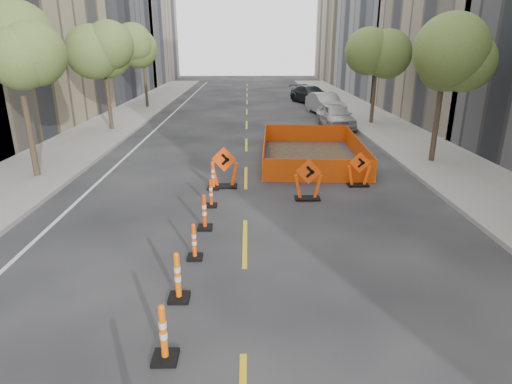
{
  "coord_description": "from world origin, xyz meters",
  "views": [
    {
      "loc": [
        0.11,
        -6.63,
        5.12
      ],
      "look_at": [
        0.32,
        5.0,
        1.1
      ],
      "focal_mm": 30.0,
      "sensor_mm": 36.0,
      "label": 1
    }
  ],
  "objects_px": {
    "channelizer_6": "(211,193)",
    "chevron_sign_left": "(224,167)",
    "channelizer_3": "(178,276)",
    "channelizer_4": "(194,241)",
    "channelizer_7": "(213,175)",
    "parked_car_near": "(336,116)",
    "chevron_sign_center": "(308,179)",
    "parked_car_mid": "(325,104)",
    "channelizer_5": "(204,212)",
    "parked_car_far": "(311,95)",
    "chevron_sign_right": "(359,169)",
    "channelizer_2": "(163,333)"
  },
  "relations": [
    {
      "from": "channelizer_4",
      "to": "channelizer_5",
      "type": "bearing_deg",
      "value": 87.47
    },
    {
      "from": "channelizer_4",
      "to": "channelizer_7",
      "type": "relative_size",
      "value": 0.89
    },
    {
      "from": "chevron_sign_left",
      "to": "parked_car_far",
      "type": "xyz_separation_m",
      "value": [
        6.67,
        24.41,
        -0.01
      ]
    },
    {
      "from": "channelizer_5",
      "to": "chevron_sign_left",
      "type": "height_order",
      "value": "chevron_sign_left"
    },
    {
      "from": "parked_car_near",
      "to": "chevron_sign_left",
      "type": "bearing_deg",
      "value": -123.3
    },
    {
      "from": "channelizer_2",
      "to": "channelizer_7",
      "type": "distance_m",
      "value": 9.18
    },
    {
      "from": "channelizer_6",
      "to": "channelizer_7",
      "type": "height_order",
      "value": "channelizer_7"
    },
    {
      "from": "channelizer_4",
      "to": "channelizer_5",
      "type": "xyz_separation_m",
      "value": [
        0.08,
        1.84,
        0.06
      ]
    },
    {
      "from": "channelizer_4",
      "to": "channelizer_7",
      "type": "distance_m",
      "value": 5.51
    },
    {
      "from": "channelizer_2",
      "to": "channelizer_3",
      "type": "distance_m",
      "value": 1.84
    },
    {
      "from": "channelizer_3",
      "to": "chevron_sign_center",
      "type": "relative_size",
      "value": 0.76
    },
    {
      "from": "channelizer_3",
      "to": "chevron_sign_right",
      "type": "bearing_deg",
      "value": 53.26
    },
    {
      "from": "channelizer_6",
      "to": "chevron_sign_left",
      "type": "relative_size",
      "value": 0.61
    },
    {
      "from": "channelizer_7",
      "to": "chevron_sign_right",
      "type": "bearing_deg",
      "value": 2.71
    },
    {
      "from": "chevron_sign_right",
      "to": "channelizer_6",
      "type": "bearing_deg",
      "value": -159.44
    },
    {
      "from": "channelizer_3",
      "to": "parked_car_near",
      "type": "distance_m",
      "value": 21.02
    },
    {
      "from": "parked_car_mid",
      "to": "channelizer_6",
      "type": "bearing_deg",
      "value": -120.27
    },
    {
      "from": "channelizer_2",
      "to": "chevron_sign_right",
      "type": "bearing_deg",
      "value": 59.17
    },
    {
      "from": "parked_car_mid",
      "to": "chevron_sign_center",
      "type": "bearing_deg",
      "value": -111.78
    },
    {
      "from": "channelizer_5",
      "to": "parked_car_mid",
      "type": "relative_size",
      "value": 0.22
    },
    {
      "from": "chevron_sign_center",
      "to": "channelizer_7",
      "type": "bearing_deg",
      "value": 171.39
    },
    {
      "from": "channelizer_5",
      "to": "channelizer_6",
      "type": "xyz_separation_m",
      "value": [
        0.04,
        1.84,
        -0.06
      ]
    },
    {
      "from": "channelizer_7",
      "to": "parked_car_mid",
      "type": "bearing_deg",
      "value": 68.03
    },
    {
      "from": "channelizer_5",
      "to": "channelizer_2",
      "type": "bearing_deg",
      "value": -91.66
    },
    {
      "from": "channelizer_3",
      "to": "parked_car_near",
      "type": "relative_size",
      "value": 0.25
    },
    {
      "from": "channelizer_3",
      "to": "channelizer_4",
      "type": "distance_m",
      "value": 1.84
    },
    {
      "from": "chevron_sign_right",
      "to": "channelizer_4",
      "type": "bearing_deg",
      "value": -134.45
    },
    {
      "from": "channelizer_6",
      "to": "chevron_sign_left",
      "type": "xyz_separation_m",
      "value": [
        0.34,
        2.05,
        0.31
      ]
    },
    {
      "from": "channelizer_7",
      "to": "parked_car_near",
      "type": "distance_m",
      "value": 14.25
    },
    {
      "from": "channelizer_3",
      "to": "parked_car_near",
      "type": "bearing_deg",
      "value": 70.12
    },
    {
      "from": "channelizer_6",
      "to": "chevron_sign_center",
      "type": "bearing_deg",
      "value": 10.86
    },
    {
      "from": "channelizer_2",
      "to": "channelizer_3",
      "type": "height_order",
      "value": "channelizer_3"
    },
    {
      "from": "channelizer_3",
      "to": "parked_car_mid",
      "type": "relative_size",
      "value": 0.23
    },
    {
      "from": "parked_car_near",
      "to": "channelizer_7",
      "type": "bearing_deg",
      "value": -124.35
    },
    {
      "from": "channelizer_7",
      "to": "channelizer_5",
      "type": "bearing_deg",
      "value": -89.48
    },
    {
      "from": "chevron_sign_right",
      "to": "parked_car_mid",
      "type": "height_order",
      "value": "parked_car_mid"
    },
    {
      "from": "channelizer_3",
      "to": "channelizer_7",
      "type": "xyz_separation_m",
      "value": [
        0.17,
        7.34,
        -0.02
      ]
    },
    {
      "from": "parked_car_near",
      "to": "parked_car_mid",
      "type": "bearing_deg",
      "value": 82.15
    },
    {
      "from": "channelizer_3",
      "to": "channelizer_4",
      "type": "height_order",
      "value": "channelizer_3"
    },
    {
      "from": "parked_car_far",
      "to": "channelizer_3",
      "type": "bearing_deg",
      "value": -124.86
    },
    {
      "from": "chevron_sign_center",
      "to": "parked_car_near",
      "type": "bearing_deg",
      "value": 86.19
    },
    {
      "from": "chevron_sign_right",
      "to": "parked_car_near",
      "type": "height_order",
      "value": "parked_car_near"
    },
    {
      "from": "channelizer_3",
      "to": "parked_car_mid",
      "type": "bearing_deg",
      "value": 73.66
    },
    {
      "from": "channelizer_7",
      "to": "chevron_sign_left",
      "type": "height_order",
      "value": "chevron_sign_left"
    },
    {
      "from": "chevron_sign_right",
      "to": "parked_car_mid",
      "type": "relative_size",
      "value": 0.27
    },
    {
      "from": "channelizer_6",
      "to": "chevron_sign_right",
      "type": "relative_size",
      "value": 0.72
    },
    {
      "from": "parked_car_near",
      "to": "parked_car_far",
      "type": "relative_size",
      "value": 0.84
    },
    {
      "from": "chevron_sign_right",
      "to": "parked_car_far",
      "type": "xyz_separation_m",
      "value": [
        1.58,
        24.36,
        0.11
      ]
    },
    {
      "from": "parked_car_far",
      "to": "channelizer_4",
      "type": "bearing_deg",
      "value": -125.39
    },
    {
      "from": "chevron_sign_left",
      "to": "parked_car_near",
      "type": "relative_size",
      "value": 0.35
    }
  ]
}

